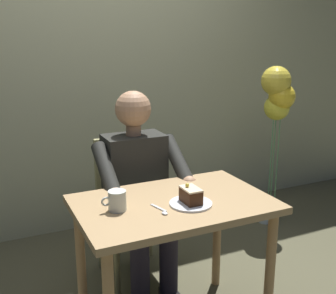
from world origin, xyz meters
TOP-DOWN VIEW (x-y plane):
  - cafe_rear_panel at (0.00, -1.47)m, footprint 6.40×0.12m
  - dining_table at (0.00, 0.00)m, footprint 0.96×0.63m
  - chair at (0.00, -0.64)m, footprint 0.42×0.42m
  - seated_person at (0.00, -0.47)m, footprint 0.53×0.58m
  - dessert_plate at (-0.06, 0.08)m, footprint 0.21×0.21m
  - cake_slice at (-0.06, 0.08)m, footprint 0.07×0.12m
  - coffee_cup at (0.29, -0.01)m, footprint 0.12×0.09m
  - dessert_spoon at (0.11, 0.09)m, footprint 0.04×0.14m
  - balloon_display at (-1.29, -0.82)m, footprint 0.27×0.24m

SIDE VIEW (x-z plane):
  - chair at x=0.00m, z-range 0.04..0.93m
  - dining_table at x=0.00m, z-range 0.26..0.99m
  - seated_person at x=0.00m, z-range 0.03..1.24m
  - dessert_spoon at x=0.11m, z-range 0.73..0.74m
  - dessert_plate at x=-0.06m, z-range 0.73..0.74m
  - cake_slice at x=-0.06m, z-range 0.73..0.82m
  - coffee_cup at x=0.29m, z-range 0.73..0.83m
  - balloon_display at x=-1.29m, z-range 0.34..1.64m
  - cafe_rear_panel at x=0.00m, z-range 0.00..3.00m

